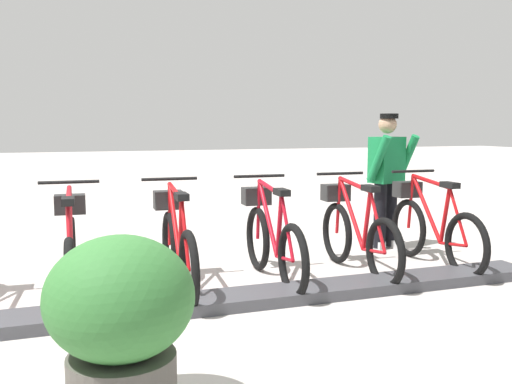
{
  "coord_description": "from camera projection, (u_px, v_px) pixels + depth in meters",
  "views": [
    {
      "loc": [
        -4.48,
        0.32,
        1.52
      ],
      "look_at": [
        0.5,
        -1.47,
        0.9
      ],
      "focal_mm": 40.1,
      "sensor_mm": 36.0,
      "label": 1
    }
  ],
  "objects": [
    {
      "name": "dock_rail_base",
      "position": [
        102.0,
        314.0,
        4.47
      ],
      "size": [
        0.44,
        8.26,
        0.1
      ],
      "primitive_type": "cube",
      "color": "#47474C",
      "rests_on": "ground"
    },
    {
      "name": "planter_bush",
      "position": [
        121.0,
        319.0,
        2.9
      ],
      "size": [
        0.76,
        0.76,
        0.97
      ],
      "color": "#59544C",
      "rests_on": "ground"
    },
    {
      "name": "ground_plane",
      "position": [
        102.0,
        320.0,
        4.48
      ],
      "size": [
        60.0,
        60.0,
        0.0
      ],
      "primitive_type": "plane",
      "color": "beige"
    },
    {
      "name": "bike_docked_0",
      "position": [
        431.0,
        226.0,
        6.2
      ],
      "size": [
        1.72,
        0.54,
        1.02
      ],
      "color": "black",
      "rests_on": "ground"
    },
    {
      "name": "bike_docked_1",
      "position": [
        356.0,
        232.0,
        5.88
      ],
      "size": [
        1.72,
        0.54,
        1.02
      ],
      "color": "black",
      "rests_on": "ground"
    },
    {
      "name": "worker_near_rack",
      "position": [
        387.0,
        176.0,
        6.99
      ],
      "size": [
        0.53,
        0.69,
        1.66
      ],
      "color": "white",
      "rests_on": "ground"
    },
    {
      "name": "bike_docked_3",
      "position": [
        177.0,
        244.0,
        5.26
      ],
      "size": [
        1.72,
        0.54,
        1.02
      ],
      "color": "black",
      "rests_on": "ground"
    },
    {
      "name": "bike_docked_2",
      "position": [
        271.0,
        238.0,
        5.57
      ],
      "size": [
        1.72,
        0.54,
        1.02
      ],
      "color": "black",
      "rests_on": "ground"
    },
    {
      "name": "bike_docked_4",
      "position": [
        71.0,
        252.0,
        4.94
      ],
      "size": [
        1.72,
        0.54,
        1.02
      ],
      "color": "black",
      "rests_on": "ground"
    }
  ]
}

